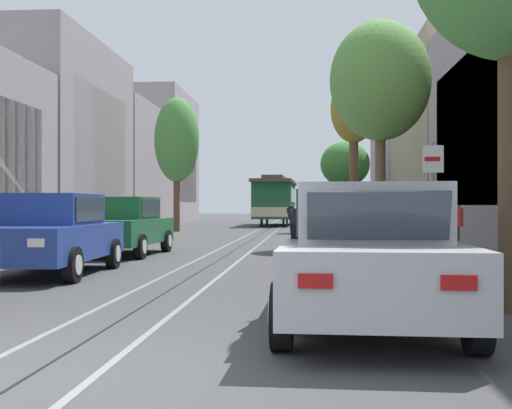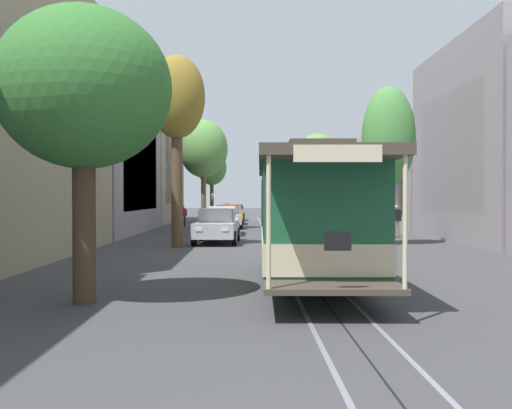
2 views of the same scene
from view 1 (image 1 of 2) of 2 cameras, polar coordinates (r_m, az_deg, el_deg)
name	(u,v)px [view 1 (image 1 of 2)]	position (r m, az deg, el deg)	size (l,w,h in m)	color
ground_plane	(256,237)	(28.01, 0.01, -2.85)	(160.00, 160.00, 0.00)	#424244
trolley_track_rails	(262,233)	(31.75, 0.55, -2.51)	(1.14, 65.54, 0.01)	gray
building_facade_left	(74,150)	(36.74, -15.52, 4.62)	(5.63, 57.24, 10.75)	#BCAD93
building_facade_right	(487,128)	(31.82, 19.40, 6.32)	(5.42, 57.24, 10.78)	gray
parked_car_blue_second_left	(51,234)	(13.44, -17.35, -2.44)	(2.10, 4.40, 1.58)	#233D93
parked_car_green_mid_left	(123,226)	(18.29, -11.44, -1.81)	(2.09, 4.40, 1.58)	#1E6038
parked_car_silver_near_right	(369,255)	(7.43, 9.75, -4.36)	(2.08, 4.40, 1.58)	#B7B7BC
parked_car_orange_second_right	(342,232)	(13.97, 7.45, -2.35)	(2.13, 4.42, 1.58)	orange
parked_car_silver_mid_right	(333,224)	(19.72, 6.72, -1.69)	(2.14, 4.42, 1.58)	#B7B7BC
parked_car_white_fourth_right	(329,219)	(26.16, 6.32, -1.29)	(2.05, 4.38, 1.58)	silver
parked_car_silver_fifth_right	(324,217)	(32.19, 5.92, -1.06)	(2.12, 4.41, 1.58)	#B7B7BC
street_tree_kerb_left_second	(177,141)	(34.39, -6.89, 5.50)	(2.33, 2.00, 6.95)	brown
street_tree_kerb_right_second	(380,82)	(21.50, 10.73, 10.43)	(3.19, 2.93, 7.22)	brown
street_tree_kerb_right_mid	(354,113)	(34.60, 8.47, 7.82)	(2.38, 2.03, 8.11)	brown
street_tree_kerb_right_fourth	(345,165)	(46.81, 7.73, 3.44)	(3.48, 3.22, 5.88)	#4C3826
cable_car_trolley	(275,201)	(43.96, 1.66, 0.33)	(2.76, 9.17, 3.28)	#1E5B38
motorcycle_with_rider	(308,254)	(7.63, 4.51, -4.33)	(0.57, 1.96, 1.52)	black
pedestrian_on_left_pavement	(453,222)	(18.70, 16.73, -1.50)	(0.55, 0.26, 1.58)	#282D38
pedestrian_on_right_pavement	(116,214)	(29.69, -12.09, -0.84)	(0.55, 0.31, 1.69)	slate
pedestrian_crossing_far	(137,214)	(30.42, -10.29, -0.83)	(0.55, 0.41, 1.68)	#282D38
street_sign_post	(433,194)	(12.05, 15.10, 0.85)	(0.36, 0.08, 2.47)	slate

